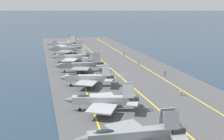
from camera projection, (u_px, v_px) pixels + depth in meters
ground_plane at (118, 76)px, 90.64m from camera, size 2000.00×2000.00×0.00m
carrier_deck at (118, 75)px, 90.59m from camera, size 214.75×43.71×0.40m
deck_stripe_foul_line at (153, 72)px, 93.53m from camera, size 193.26×3.18×0.01m
deck_stripe_centerline at (118, 75)px, 90.54m from camera, size 193.28×0.36×0.01m
deck_stripe_edge_line at (81, 77)px, 87.55m from camera, size 192.91×12.66×0.01m
parked_jet_nearest at (132, 135)px, 42.88m from camera, size 14.21×17.56×6.40m
parked_jet_second at (103, 100)px, 59.32m from camera, size 13.42×16.25×6.20m
parked_jet_third at (87, 78)px, 77.32m from camera, size 12.02×15.56×6.10m
parked_jet_fourth at (80, 65)px, 93.97m from camera, size 12.86×17.13×6.38m
parked_jet_fifth at (71, 57)px, 108.67m from camera, size 13.91×15.08×5.98m
parked_jet_sixth at (66, 49)px, 125.56m from camera, size 13.87×17.30×6.68m
parked_jet_seventh at (63, 44)px, 142.83m from camera, size 13.72×16.55×6.47m
crew_blue_vest at (165, 73)px, 89.04m from camera, size 0.35×0.44×1.74m
crew_brown_vest at (124, 53)px, 123.95m from camera, size 0.41×0.46×1.77m
crew_yellow_vest at (181, 92)px, 69.59m from camera, size 0.44×0.36×1.79m
crew_purple_vest at (86, 49)px, 136.70m from camera, size 0.46×0.43×1.76m
crew_green_vest at (138, 62)px, 105.33m from camera, size 0.43×0.35×1.72m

